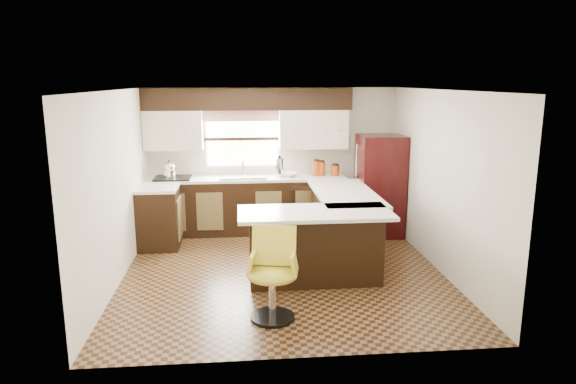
{
  "coord_description": "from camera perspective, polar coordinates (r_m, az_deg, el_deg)",
  "views": [
    {
      "loc": [
        -0.55,
        -6.49,
        2.53
      ],
      "look_at": [
        0.11,
        0.45,
        1.0
      ],
      "focal_mm": 32.0,
      "sensor_mm": 36.0,
      "label": 1
    }
  ],
  "objects": [
    {
      "name": "mixing_bowl",
      "position": [
        8.57,
        0.1,
        1.97
      ],
      "size": [
        0.36,
        0.36,
        0.07
      ],
      "primitive_type": "imported",
      "rotation": [
        0.0,
        0.0,
        -0.38
      ],
      "color": "white",
      "rests_on": "counter_back"
    },
    {
      "name": "peninsula_return",
      "position": [
        6.55,
        3.0,
        -6.13
      ],
      "size": [
        1.65,
        0.6,
        0.9
      ],
      "primitive_type": "cube",
      "color": "black",
      "rests_on": "floor"
    },
    {
      "name": "sink",
      "position": [
        8.52,
        -4.99,
        1.73
      ],
      "size": [
        0.75,
        0.45,
        0.03
      ],
      "primitive_type": "cube",
      "color": "#B2B2B7",
      "rests_on": "counter_back"
    },
    {
      "name": "wall_back",
      "position": [
        8.81,
        -1.78,
        3.71
      ],
      "size": [
        4.4,
        0.0,
        4.4
      ],
      "primitive_type": "plane",
      "rotation": [
        1.57,
        0.0,
        0.0
      ],
      "color": "beige",
      "rests_on": "floor"
    },
    {
      "name": "counter_left",
      "position": [
        8.0,
        -14.29,
        0.42
      ],
      "size": [
        0.6,
        0.7,
        0.04
      ],
      "primitive_type": "cube",
      "color": "silver",
      "rests_on": "base_cab_left"
    },
    {
      "name": "counter_pen_return",
      "position": [
        6.32,
        2.99,
        -2.33
      ],
      "size": [
        1.89,
        0.84,
        0.04
      ],
      "primitive_type": "cube",
      "color": "silver",
      "rests_on": "peninsula_return"
    },
    {
      "name": "peninsula_long",
      "position": [
        7.55,
        5.88,
        -3.65
      ],
      "size": [
        0.6,
        1.95,
        0.9
      ],
      "primitive_type": "cube",
      "color": "black",
      "rests_on": "floor"
    },
    {
      "name": "soffit",
      "position": [
        8.52,
        -4.48,
        10.28
      ],
      "size": [
        3.4,
        0.35,
        0.36
      ],
      "primitive_type": "cube",
      "color": "black",
      "rests_on": "wall_back"
    },
    {
      "name": "cooktop",
      "position": [
        8.59,
        -12.69,
        1.54
      ],
      "size": [
        0.58,
        0.5,
        0.02
      ],
      "primitive_type": "cube",
      "color": "black",
      "rests_on": "counter_back"
    },
    {
      "name": "counter_back",
      "position": [
        8.54,
        -4.66,
        1.51
      ],
      "size": [
        3.3,
        0.6,
        0.04
      ],
      "primitive_type": "cube",
      "color": "silver",
      "rests_on": "base_cab_back"
    },
    {
      "name": "wall_left",
      "position": [
        6.8,
        -18.48,
        0.49
      ],
      "size": [
        0.0,
        4.4,
        4.4
      ],
      "primitive_type": "plane",
      "rotation": [
        1.57,
        0.0,
        1.57
      ],
      "color": "beige",
      "rests_on": "floor"
    },
    {
      "name": "dishwasher",
      "position": [
        8.44,
        2.24,
        -2.01
      ],
      "size": [
        0.58,
        0.03,
        0.78
      ],
      "primitive_type": "cube",
      "color": "black",
      "rests_on": "floor"
    },
    {
      "name": "base_cab_left",
      "position": [
        8.11,
        -14.12,
        -2.84
      ],
      "size": [
        0.6,
        0.7,
        0.9
      ],
      "primitive_type": "cube",
      "color": "black",
      "rests_on": "floor"
    },
    {
      "name": "valance",
      "position": [
        8.65,
        -5.13,
        8.44
      ],
      "size": [
        1.3,
        0.06,
        0.18
      ],
      "primitive_type": "cube",
      "color": "#D19B93",
      "rests_on": "wall_back"
    },
    {
      "name": "kettle",
      "position": [
        8.57,
        -13.03,
        2.53
      ],
      "size": [
        0.21,
        0.21,
        0.28
      ],
      "primitive_type": null,
      "color": "silver",
      "rests_on": "cooktop"
    },
    {
      "name": "upper_cab_left",
      "position": [
        8.62,
        -12.62,
        6.71
      ],
      "size": [
        0.94,
        0.35,
        0.64
      ],
      "primitive_type": "cube",
      "color": "beige",
      "rests_on": "wall_back"
    },
    {
      "name": "wall_front",
      "position": [
        4.52,
        1.82,
        -4.67
      ],
      "size": [
        4.4,
        0.0,
        4.4
      ],
      "primitive_type": "plane",
      "rotation": [
        -1.57,
        0.0,
        0.0
      ],
      "color": "beige",
      "rests_on": "floor"
    },
    {
      "name": "ceiling",
      "position": [
        6.51,
        -0.58,
        11.26
      ],
      "size": [
        4.4,
        4.4,
        0.0
      ],
      "primitive_type": "plane",
      "rotation": [
        3.14,
        0.0,
        0.0
      ],
      "color": "silver",
      "rests_on": "wall_back"
    },
    {
      "name": "window_pane",
      "position": [
        8.73,
        -5.09,
        5.9
      ],
      "size": [
        1.2,
        0.02,
        0.9
      ],
      "primitive_type": "cube",
      "color": "white",
      "rests_on": "wall_back"
    },
    {
      "name": "refrigerator",
      "position": [
        8.53,
        10.16,
        0.69
      ],
      "size": [
        0.71,
        0.68,
        1.66
      ],
      "primitive_type": "cube",
      "color": "black",
      "rests_on": "floor"
    },
    {
      "name": "floor",
      "position": [
        6.99,
        -0.54,
        -8.83
      ],
      "size": [
        4.4,
        4.4,
        0.0
      ],
      "primitive_type": "plane",
      "color": "#49301A",
      "rests_on": "ground"
    },
    {
      "name": "counter_pen_long",
      "position": [
        7.45,
        6.33,
        -0.14
      ],
      "size": [
        0.84,
        1.95,
        0.04
      ],
      "primitive_type": "cube",
      "color": "silver",
      "rests_on": "peninsula_long"
    },
    {
      "name": "upper_cab_right",
      "position": [
        8.64,
        2.81,
        7.0
      ],
      "size": [
        1.14,
        0.35,
        0.64
      ],
      "primitive_type": "cube",
      "color": "beige",
      "rests_on": "wall_back"
    },
    {
      "name": "wall_right",
      "position": [
        7.14,
        16.49,
        1.15
      ],
      "size": [
        0.0,
        4.4,
        4.4
      ],
      "primitive_type": "plane",
      "rotation": [
        1.57,
        0.0,
        -1.57
      ],
      "color": "beige",
      "rests_on": "floor"
    },
    {
      "name": "bar_chair",
      "position": [
        5.51,
        -1.76,
        -9.28
      ],
      "size": [
        0.61,
        0.61,
        0.98
      ],
      "primitive_type": null,
      "rotation": [
        0.0,
        0.0,
        -0.17
      ],
      "color": "gold",
      "rests_on": "floor"
    },
    {
      "name": "canister_med",
      "position": [
        8.65,
        3.74,
        2.57
      ],
      "size": [
        0.12,
        0.12,
        0.23
      ],
      "primitive_type": "cylinder",
      "color": "#9E3A0E",
      "rests_on": "counter_back"
    },
    {
      "name": "canister_small",
      "position": [
        8.69,
        5.25,
        2.4
      ],
      "size": [
        0.14,
        0.14,
        0.17
      ],
      "primitive_type": "cylinder",
      "color": "#9E3A0E",
      "rests_on": "counter_back"
    },
    {
      "name": "base_cab_back",
      "position": [
        8.64,
        -4.6,
        -1.57
      ],
      "size": [
        3.3,
        0.6,
        0.9
      ],
      "primitive_type": "cube",
      "color": "black",
      "rests_on": "floor"
    },
    {
      "name": "percolator",
      "position": [
        8.54,
        -0.97,
        2.77
      ],
      "size": [
        0.15,
        0.15,
        0.31
      ],
      "primitive_type": "cylinder",
      "color": "silver",
      "rests_on": "counter_back"
    },
    {
      "name": "canister_large",
      "position": [
        8.63,
        3.14,
        2.64
      ],
      "size": [
        0.12,
        0.12,
        0.25
      ],
      "primitive_type": "cylinder",
      "color": "#9E3A0E",
      "rests_on": "counter_back"
    }
  ]
}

